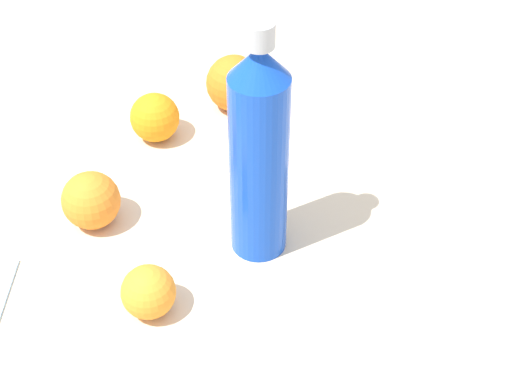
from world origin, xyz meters
TOP-DOWN VIEW (x-y plane):
  - ground_plane at (0.00, 0.00)m, footprint 2.40×2.40m
  - water_bottle at (0.01, -0.00)m, footprint 0.07×0.07m
  - orange_0 at (-0.08, -0.23)m, footprint 0.07×0.07m
  - orange_1 at (0.17, -0.04)m, footprint 0.06×0.06m
  - orange_2 at (-0.20, -0.18)m, footprint 0.08×0.08m
  - orange_3 at (0.10, -0.19)m, footprint 0.07×0.07m

SIDE VIEW (x-z plane):
  - ground_plane at x=0.00m, z-range 0.00..0.00m
  - orange_1 at x=0.17m, z-range 0.00..0.06m
  - orange_0 at x=-0.08m, z-range 0.00..0.07m
  - orange_3 at x=0.10m, z-range 0.00..0.07m
  - orange_2 at x=-0.20m, z-range 0.00..0.08m
  - water_bottle at x=0.01m, z-range -0.01..0.29m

